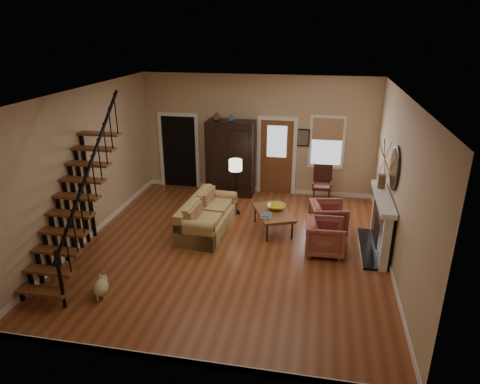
% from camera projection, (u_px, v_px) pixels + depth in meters
% --- Properties ---
extents(room, '(7.00, 7.33, 3.30)m').
position_uv_depth(room, '(230.00, 157.00, 10.40)').
color(room, brown).
rests_on(room, ground).
extents(staircase, '(0.94, 2.80, 3.20)m').
position_uv_depth(staircase, '(72.00, 191.00, 7.99)').
color(staircase, brown).
rests_on(staircase, ground).
extents(fireplace, '(0.33, 1.95, 2.30)m').
position_uv_depth(fireplace, '(383.00, 219.00, 8.90)').
color(fireplace, black).
rests_on(fireplace, ground).
extents(armoire, '(1.30, 0.60, 2.10)m').
position_uv_depth(armoire, '(230.00, 158.00, 11.89)').
color(armoire, black).
rests_on(armoire, ground).
extents(vase_a, '(0.24, 0.24, 0.25)m').
position_uv_depth(vase_a, '(217.00, 116.00, 11.43)').
color(vase_a, '#4C2619').
rests_on(vase_a, armoire).
extents(vase_b, '(0.20, 0.20, 0.21)m').
position_uv_depth(vase_b, '(231.00, 118.00, 11.37)').
color(vase_b, '#334C60').
rests_on(vase_b, armoire).
extents(sofa, '(1.00, 2.09, 0.76)m').
position_uv_depth(sofa, '(208.00, 216.00, 9.90)').
color(sofa, tan).
rests_on(sofa, ground).
extents(coffee_table, '(1.16, 1.43, 0.48)m').
position_uv_depth(coffee_table, '(273.00, 221.00, 9.99)').
color(coffee_table, brown).
rests_on(coffee_table, ground).
extents(bowl, '(0.42, 0.42, 0.10)m').
position_uv_depth(bowl, '(276.00, 207.00, 10.01)').
color(bowl, gold).
rests_on(bowl, coffee_table).
extents(books, '(0.23, 0.31, 0.06)m').
position_uv_depth(books, '(266.00, 215.00, 9.64)').
color(books, beige).
rests_on(books, coffee_table).
extents(armchair_left, '(0.83, 0.81, 0.73)m').
position_uv_depth(armchair_left, '(325.00, 237.00, 8.94)').
color(armchair_left, maroon).
rests_on(armchair_left, ground).
extents(armchair_right, '(0.94, 0.92, 0.74)m').
position_uv_depth(armchair_right, '(328.00, 218.00, 9.80)').
color(armchair_right, maroon).
rests_on(armchair_right, ground).
extents(floor_lamp, '(0.40, 0.40, 1.43)m').
position_uv_depth(floor_lamp, '(236.00, 187.00, 10.72)').
color(floor_lamp, black).
rests_on(floor_lamp, ground).
extents(side_chair, '(0.54, 0.54, 1.02)m').
position_uv_depth(side_chair, '(322.00, 185.00, 11.45)').
color(side_chair, '#371B11').
rests_on(side_chair, ground).
extents(dog, '(0.39, 0.51, 0.33)m').
position_uv_depth(dog, '(101.00, 288.00, 7.54)').
color(dog, '#CDBF8C').
rests_on(dog, ground).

